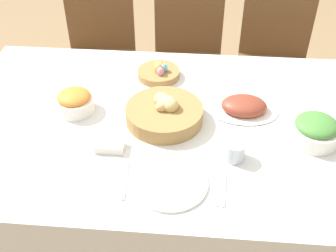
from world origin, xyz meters
TOP-DOWN VIEW (x-y plane):
  - ground_plane at (0.00, 0.00)m, footprint 12.00×12.00m
  - dining_table at (0.00, 0.00)m, footprint 1.87×1.13m
  - chair_far_center at (0.02, 0.93)m, footprint 0.44×0.44m
  - chair_far_left at (-0.52, 0.93)m, footprint 0.46×0.46m
  - chair_far_right at (0.54, 0.93)m, footprint 0.46×0.46m
  - bread_basket at (-0.04, -0.00)m, footprint 0.32×0.32m
  - egg_basket at (-0.09, 0.33)m, footprint 0.20×0.20m
  - ham_platter at (0.29, 0.09)m, footprint 0.29×0.21m
  - carrot_bowl at (-0.42, 0.04)m, footprint 0.16×0.16m
  - green_salad_bowl at (0.55, -0.08)m, footprint 0.19×0.19m
  - dinner_plate at (0.02, -0.35)m, footprint 0.26×0.26m
  - fork at (-0.14, -0.35)m, footprint 0.02×0.18m
  - knife at (0.17, -0.35)m, footprint 0.02×0.18m
  - spoon at (0.20, -0.35)m, footprint 0.02×0.18m
  - drinking_cup at (0.24, -0.20)m, footprint 0.08×0.08m
  - butter_dish at (-0.23, -0.19)m, footprint 0.11×0.07m

SIDE VIEW (x-z plane):
  - ground_plane at x=0.00m, z-range 0.00..0.00m
  - dining_table at x=0.00m, z-range 0.00..0.73m
  - chair_far_center at x=0.02m, z-range 0.03..1.02m
  - chair_far_left at x=-0.52m, z-range 0.03..1.02m
  - chair_far_right at x=0.54m, z-range 0.03..1.02m
  - fork at x=-0.14m, z-range 0.73..0.73m
  - knife at x=0.17m, z-range 0.73..0.73m
  - spoon at x=0.20m, z-range 0.73..0.73m
  - dinner_plate at x=0.02m, z-range 0.73..0.74m
  - butter_dish at x=-0.23m, z-range 0.73..0.76m
  - egg_basket at x=-0.09m, z-range 0.71..0.79m
  - ham_platter at x=0.29m, z-range 0.72..0.79m
  - drinking_cup at x=0.24m, z-range 0.73..0.80m
  - bread_basket at x=-0.04m, z-range 0.71..0.82m
  - carrot_bowl at x=-0.42m, z-range 0.73..0.82m
  - green_salad_bowl at x=0.55m, z-range 0.72..0.83m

